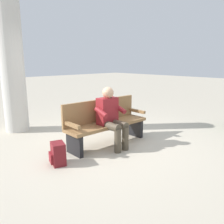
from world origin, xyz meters
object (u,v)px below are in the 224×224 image
at_px(bench_near, 106,122).
at_px(support_pillar, 12,61).
at_px(person_seated, 111,116).
at_px(backpack, 58,154).

relative_size(bench_near, support_pillar, 0.54).
xyz_separation_m(person_seated, backpack, (1.17, -0.04, -0.45)).
relative_size(person_seated, support_pillar, 0.35).
distance_m(person_seated, support_pillar, 2.76).
xyz_separation_m(person_seated, support_pillar, (0.87, -2.41, 1.04)).
bearing_deg(bench_near, backpack, 10.15).
height_order(bench_near, support_pillar, support_pillar).
bearing_deg(support_pillar, backpack, 82.92).
distance_m(person_seated, backpack, 1.25).
bearing_deg(backpack, support_pillar, -97.08).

